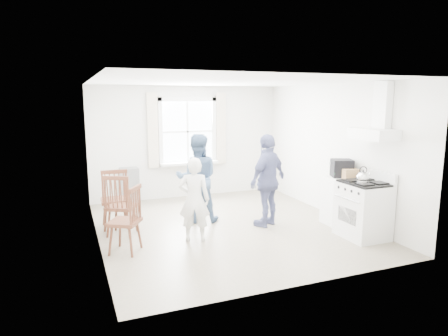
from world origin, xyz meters
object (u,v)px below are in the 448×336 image
Objects in this scene: low_cabinet at (340,201)px; stereo_stack at (342,168)px; person_left at (194,200)px; windsor_chair_c at (131,212)px; person_mid at (197,178)px; gas_stove at (363,209)px; windsor_chair_a at (115,192)px; person_right at (268,180)px; windsor_chair_b at (118,199)px.

low_cabinet is 0.61m from stereo_stack.
person_left reaches higher than stereo_stack.
person_mid reaches higher than windsor_chair_c.
low_cabinet is 2.77m from person_left.
person_left is (-2.68, 0.88, 0.21)m from gas_stove.
windsor_chair_a is (-3.88, 1.26, 0.22)m from low_cabinet.
windsor_chair_c is 0.62× the size of person_right.
windsor_chair_b is 0.64× the size of person_mid.
person_left is (1.12, -0.65, 0.04)m from windsor_chair_b.
windsor_chair_b is 2.64m from person_right.
low_cabinet is 0.65× the size of person_left.
person_right is (-1.28, 0.45, -0.22)m from stereo_stack.
low_cabinet is 0.84× the size of windsor_chair_b.
person_mid is at bearing -89.12° from person_left.
person_right reaches higher than windsor_chair_b.
person_right reaches higher than person_left.
low_cabinet is at bearing -12.03° from windsor_chair_b.
person_right is at bearing 9.46° from windsor_chair_c.
stereo_stack reaches higher than gas_stove.
low_cabinet is 1.98× the size of stereo_stack.
person_left is at bearing 7.40° from windsor_chair_c.
windsor_chair_c is at bearing 179.60° from stereo_stack.
windsor_chair_b is at bearing 168.26° from stereo_stack.
person_mid is (1.41, 1.14, 0.20)m from windsor_chair_c.
low_cabinet is at bearing -0.66° from windsor_chair_c.
windsor_chair_c is at bearing -85.28° from windsor_chair_a.
stereo_stack is 0.41× the size of windsor_chair_a.
windsor_chair_a is at bearing 91.55° from windsor_chair_b.
stereo_stack is at bearing -11.74° from windsor_chair_b.
gas_stove is at bearing -176.80° from person_left.
windsor_chair_b is (0.01, -0.44, -0.02)m from windsor_chair_a.
person_left is at bearing 176.67° from stereo_stack.
person_mid is (1.50, 0.36, 0.18)m from windsor_chair_b.
gas_stove is at bearing 157.36° from person_mid.
person_right is at bearing -147.80° from person_left.
gas_stove is 4.10m from windsor_chair_b.
low_cabinet is (0.07, 0.70, -0.03)m from gas_stove.
low_cabinet is at bearing -130.14° from stereo_stack.
windsor_chair_a is at bearing 13.61° from person_mid.
windsor_chair_a is 1.03× the size of windsor_chair_b.
gas_stove is 1.70m from person_right.
person_right is at bearing 135.67° from gas_stove.
gas_stove is 0.70m from low_cabinet.
windsor_chair_c is 1.04m from person_left.
stereo_stack is at bearing -17.69° from windsor_chair_a.
gas_stove is 0.92m from stereo_stack.
person_right is (1.49, 0.29, 0.15)m from person_left.
stereo_stack is at bearing 49.86° from low_cabinet.
person_left reaches higher than windsor_chair_a.
person_right reaches higher than low_cabinet.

